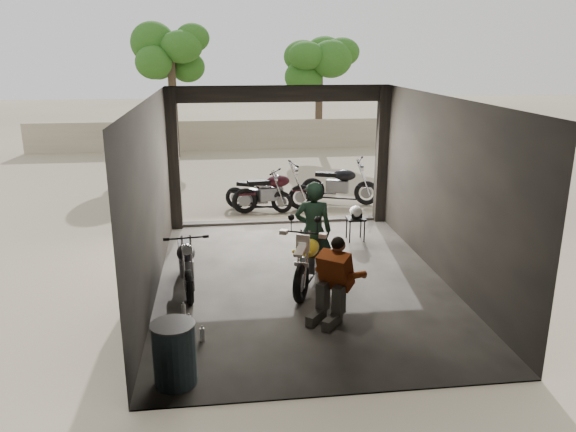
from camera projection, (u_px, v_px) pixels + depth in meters
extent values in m
plane|color=#7A6D56|center=(301.00, 281.00, 9.99)|extent=(80.00, 80.00, 0.00)
cube|color=#2D2B28|center=(301.00, 280.00, 9.99)|extent=(5.00, 7.00, 0.02)
plane|color=black|center=(303.00, 98.00, 9.08)|extent=(7.00, 7.00, 0.00)
cube|color=black|center=(348.00, 271.00, 6.21)|extent=(5.00, 0.02, 3.20)
cube|color=black|center=(152.00, 198.00, 9.24)|extent=(0.02, 7.00, 3.20)
cube|color=black|center=(443.00, 189.00, 9.84)|extent=(0.02, 7.00, 3.20)
cube|color=black|center=(174.00, 160.00, 12.47)|extent=(0.24, 0.24, 3.20)
cube|color=black|center=(382.00, 155.00, 13.04)|extent=(0.24, 0.24, 3.20)
cube|color=black|center=(280.00, 94.00, 12.39)|extent=(5.00, 0.16, 0.36)
cube|color=#2D2B28|center=(280.00, 221.00, 13.31)|extent=(5.00, 0.25, 0.08)
cube|color=gray|center=(252.00, 134.00, 23.14)|extent=(18.00, 0.30, 1.20)
cylinder|color=#382B1E|center=(174.00, 110.00, 21.02)|extent=(0.30, 0.30, 3.58)
ellipsoid|color=#1E4C14|center=(170.00, 47.00, 20.38)|extent=(2.20, 2.20, 3.14)
cylinder|color=#382B1E|center=(319.00, 109.00, 23.19)|extent=(0.30, 0.30, 3.20)
ellipsoid|color=#1E4C14|center=(320.00, 59.00, 22.62)|extent=(2.20, 2.20, 2.80)
imported|color=black|center=(313.00, 231.00, 9.84)|extent=(0.71, 0.53, 1.79)
cube|color=black|center=(356.00, 219.00, 11.94)|extent=(0.38, 0.38, 0.04)
cylinder|color=black|center=(350.00, 232.00, 11.84)|extent=(0.03, 0.03, 0.50)
cylinder|color=black|center=(364.00, 232.00, 11.88)|extent=(0.03, 0.03, 0.50)
cylinder|color=black|center=(347.00, 228.00, 12.14)|extent=(0.03, 0.03, 0.50)
cylinder|color=black|center=(361.00, 227.00, 12.17)|extent=(0.03, 0.03, 0.50)
ellipsoid|color=silver|center=(356.00, 212.00, 11.88)|extent=(0.30, 0.31, 0.26)
cylinder|color=#37515D|center=(174.00, 355.00, 6.79)|extent=(0.65, 0.65, 0.81)
cylinder|color=black|center=(419.00, 179.00, 13.25)|extent=(0.08, 0.08, 2.04)
cylinder|color=beige|center=(422.00, 144.00, 13.00)|extent=(0.74, 0.03, 0.74)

